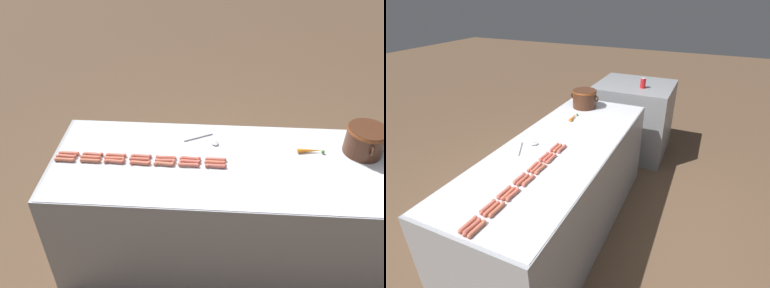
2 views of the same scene
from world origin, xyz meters
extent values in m
plane|color=brown|center=(0.00, 0.00, 0.00)|extent=(20.00, 20.00, 0.00)
cube|color=#9EA0A5|center=(0.00, 0.00, 0.45)|extent=(0.87, 2.36, 0.90)
cube|color=silver|center=(0.00, 0.00, 0.91)|extent=(0.85, 2.31, 0.00)
cube|color=gray|center=(0.16, 1.82, 0.48)|extent=(0.97, 0.89, 0.97)
cylinder|color=#CD644E|center=(-0.02, -1.07, 0.92)|extent=(0.03, 0.12, 0.03)
sphere|color=#CD644E|center=(-0.01, -1.13, 0.92)|extent=(0.03, 0.03, 0.03)
sphere|color=#CD644E|center=(-0.02, -1.01, 0.92)|extent=(0.03, 0.03, 0.03)
cylinder|color=#C36351|center=(-0.02, -0.91, 0.92)|extent=(0.03, 0.12, 0.03)
sphere|color=#C36351|center=(-0.01, -0.96, 0.92)|extent=(0.03, 0.03, 0.03)
sphere|color=#C36351|center=(-0.02, -0.85, 0.92)|extent=(0.03, 0.03, 0.03)
cylinder|color=#C66350|center=(-0.02, -0.75, 0.92)|extent=(0.03, 0.12, 0.03)
sphere|color=#C66350|center=(-0.01, -0.81, 0.92)|extent=(0.03, 0.03, 0.03)
sphere|color=#C66350|center=(-0.02, -0.69, 0.92)|extent=(0.03, 0.03, 0.03)
cylinder|color=#C06251|center=(-0.02, -0.58, 0.92)|extent=(0.03, 0.12, 0.03)
sphere|color=#C06251|center=(-0.01, -0.64, 0.92)|extent=(0.03, 0.03, 0.03)
sphere|color=#C06251|center=(-0.02, -0.52, 0.92)|extent=(0.03, 0.03, 0.03)
cylinder|color=#C8614F|center=(-0.01, -0.42, 0.92)|extent=(0.03, 0.12, 0.03)
sphere|color=#C8614F|center=(-0.01, -0.47, 0.92)|extent=(0.03, 0.03, 0.03)
sphere|color=#C8614F|center=(-0.01, -0.36, 0.92)|extent=(0.03, 0.03, 0.03)
cylinder|color=#CA5A48|center=(-0.01, -0.26, 0.92)|extent=(0.03, 0.12, 0.03)
sphere|color=#CA5A48|center=(-0.01, -0.31, 0.92)|extent=(0.03, 0.03, 0.03)
sphere|color=#CA5A48|center=(-0.02, -0.20, 0.92)|extent=(0.03, 0.03, 0.03)
cylinder|color=#C25F4F|center=(-0.01, -0.09, 0.92)|extent=(0.03, 0.12, 0.03)
sphere|color=#C25F4F|center=(-0.01, -0.15, 0.92)|extent=(0.03, 0.03, 0.03)
sphere|color=#C25F4F|center=(-0.01, -0.03, 0.92)|extent=(0.03, 0.03, 0.03)
cylinder|color=#C05D4D|center=(0.02, -1.08, 0.92)|extent=(0.03, 0.12, 0.03)
sphere|color=#C05D4D|center=(0.02, -1.13, 0.92)|extent=(0.03, 0.03, 0.03)
sphere|color=#C05D4D|center=(0.01, -1.02, 0.92)|extent=(0.03, 0.03, 0.03)
cylinder|color=#C86048|center=(0.02, -0.91, 0.92)|extent=(0.03, 0.12, 0.03)
sphere|color=#C86048|center=(0.02, -0.97, 0.92)|extent=(0.03, 0.03, 0.03)
sphere|color=#C86048|center=(0.02, -0.85, 0.92)|extent=(0.03, 0.03, 0.03)
cylinder|color=#CD644B|center=(0.02, -0.75, 0.92)|extent=(0.03, 0.12, 0.03)
sphere|color=#CD644B|center=(0.02, -0.81, 0.92)|extent=(0.03, 0.03, 0.03)
sphere|color=#CD644B|center=(0.02, -0.69, 0.92)|extent=(0.03, 0.03, 0.03)
cylinder|color=#C05A49|center=(0.02, -0.59, 0.92)|extent=(0.03, 0.12, 0.03)
sphere|color=#C05A49|center=(0.02, -0.64, 0.92)|extent=(0.03, 0.03, 0.03)
sphere|color=#C05A49|center=(0.02, -0.53, 0.92)|extent=(0.03, 0.03, 0.03)
cylinder|color=#C6604F|center=(0.02, -0.42, 0.92)|extent=(0.03, 0.12, 0.03)
sphere|color=#C6604F|center=(0.02, -0.47, 0.92)|extent=(0.03, 0.03, 0.03)
sphere|color=#C6604F|center=(0.02, -0.36, 0.92)|extent=(0.03, 0.03, 0.03)
cylinder|color=#CC5B4F|center=(0.02, -0.25, 0.92)|extent=(0.03, 0.12, 0.03)
sphere|color=#CC5B4F|center=(0.02, -0.31, 0.92)|extent=(0.03, 0.03, 0.03)
sphere|color=#CC5B4F|center=(0.02, -0.20, 0.92)|extent=(0.03, 0.03, 0.03)
cylinder|color=#CB6247|center=(0.02, -0.09, 0.92)|extent=(0.03, 0.12, 0.03)
sphere|color=#CB6247|center=(0.02, -0.15, 0.92)|extent=(0.03, 0.03, 0.03)
sphere|color=#CB6247|center=(0.02, -0.03, 0.92)|extent=(0.03, 0.03, 0.03)
cylinder|color=#CA674B|center=(0.05, -1.08, 0.92)|extent=(0.03, 0.12, 0.03)
sphere|color=#CA674B|center=(0.05, -1.13, 0.92)|extent=(0.03, 0.03, 0.03)
sphere|color=#CA674B|center=(0.05, -1.02, 0.92)|extent=(0.03, 0.03, 0.03)
cylinder|color=#C26448|center=(0.05, -0.91, 0.92)|extent=(0.03, 0.12, 0.03)
sphere|color=#C26448|center=(0.05, -0.96, 0.92)|extent=(0.03, 0.03, 0.03)
sphere|color=#C26448|center=(0.05, -0.85, 0.92)|extent=(0.03, 0.03, 0.03)
cylinder|color=#C25E4A|center=(0.05, -0.75, 0.92)|extent=(0.03, 0.12, 0.03)
sphere|color=#C25E4A|center=(0.05, -0.81, 0.92)|extent=(0.03, 0.03, 0.03)
sphere|color=#C25E4A|center=(0.04, -0.69, 0.92)|extent=(0.03, 0.03, 0.03)
cylinder|color=#CE654D|center=(0.05, -0.58, 0.92)|extent=(0.03, 0.12, 0.03)
sphere|color=#CE654D|center=(0.06, -0.63, 0.92)|extent=(0.03, 0.03, 0.03)
sphere|color=#CE654D|center=(0.05, -0.52, 0.92)|extent=(0.03, 0.03, 0.03)
cylinder|color=#C1684E|center=(0.05, -0.42, 0.92)|extent=(0.03, 0.12, 0.03)
sphere|color=#C1684E|center=(0.06, -0.48, 0.92)|extent=(0.03, 0.03, 0.03)
sphere|color=#C1684E|center=(0.05, -0.36, 0.92)|extent=(0.03, 0.03, 0.03)
cylinder|color=#C96351|center=(0.05, -0.26, 0.92)|extent=(0.03, 0.12, 0.03)
sphere|color=#C96351|center=(0.05, -0.32, 0.92)|extent=(0.03, 0.03, 0.03)
sphere|color=#C96351|center=(0.06, -0.20, 0.92)|extent=(0.03, 0.03, 0.03)
cylinder|color=#C15F51|center=(0.05, -0.09, 0.92)|extent=(0.03, 0.12, 0.03)
sphere|color=#C15F51|center=(0.06, -0.15, 0.92)|extent=(0.03, 0.03, 0.03)
sphere|color=#C15F51|center=(0.05, -0.03, 0.92)|extent=(0.03, 0.03, 0.03)
cylinder|color=#472616|center=(-0.17, 0.89, 1.00)|extent=(0.26, 0.26, 0.19)
torus|color=brown|center=(-0.17, 0.89, 1.08)|extent=(0.27, 0.27, 0.03)
torus|color=#472616|center=(-0.30, 0.89, 1.02)|extent=(0.07, 0.02, 0.07)
torus|color=#472616|center=(-0.04, 0.89, 1.02)|extent=(0.07, 0.02, 0.07)
cylinder|color=#B7B7BC|center=(-0.26, -0.22, 0.91)|extent=(0.11, 0.20, 0.01)
ellipsoid|color=#B7B7BC|center=(-0.20, -0.10, 0.92)|extent=(0.09, 0.08, 0.02)
cone|color=orange|center=(-0.14, 0.54, 0.92)|extent=(0.05, 0.17, 0.03)
sphere|color=#387F2D|center=(-0.14, 0.63, 0.92)|extent=(0.02, 0.02, 0.02)
cylinder|color=red|center=(0.29, 1.67, 1.03)|extent=(0.07, 0.07, 0.12)
cylinder|color=silver|center=(0.29, 1.67, 1.09)|extent=(0.06, 0.06, 0.00)
camera|label=1|loc=(2.02, -0.11, 2.60)|focal=37.60mm
camera|label=2|loc=(1.03, -1.94, 2.05)|focal=27.66mm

